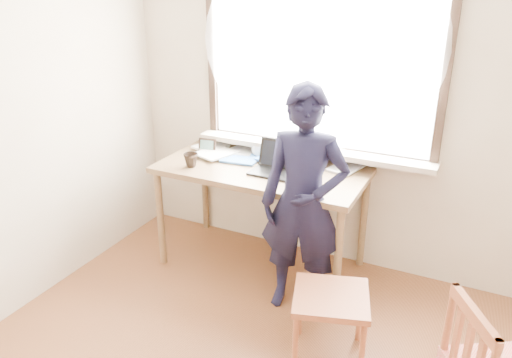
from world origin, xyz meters
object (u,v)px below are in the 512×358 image
at_px(desk, 262,178).
at_px(work_chair, 331,305).
at_px(person, 304,203).
at_px(laptop, 276,165).
at_px(mug_dark, 191,160).
at_px(mug_white, 259,150).

relative_size(desk, work_chair, 2.89).
bearing_deg(person, laptop, 127.83).
distance_m(laptop, mug_dark, 0.64).
xyz_separation_m(laptop, mug_dark, (-0.61, -0.18, -0.00)).
distance_m(desk, mug_white, 0.28).
bearing_deg(desk, person, -37.37).
xyz_separation_m(mug_white, work_chair, (0.94, -0.99, -0.50)).
xyz_separation_m(laptop, person, (0.35, -0.33, -0.10)).
relative_size(mug_dark, person, 0.07).
relative_size(desk, person, 0.99).
height_order(desk, mug_dark, mug_dark).
bearing_deg(laptop, mug_dark, -163.41).
bearing_deg(person, desk, 133.90).
height_order(desk, mug_white, mug_white).
xyz_separation_m(mug_dark, work_chair, (1.30, -0.56, -0.50)).
bearing_deg(mug_dark, laptop, 16.59).
distance_m(desk, person, 0.59).
distance_m(mug_white, work_chair, 1.45).
bearing_deg(laptop, work_chair, -47.14).
bearing_deg(desk, work_chair, -43.56).
height_order(mug_white, work_chair, mug_white).
xyz_separation_m(desk, mug_white, (-0.12, 0.21, 0.13)).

